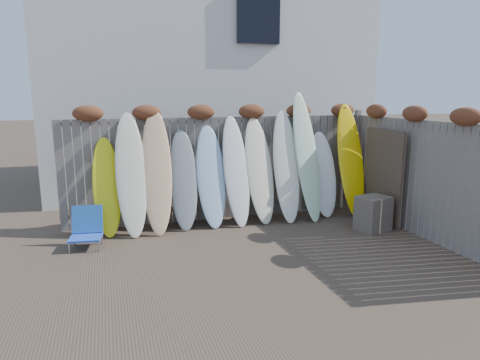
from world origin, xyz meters
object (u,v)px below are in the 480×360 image
object	(u,v)px
beach_chair	(87,228)
surfboard_0	(107,187)
wooden_crate	(373,214)
lattice_panel	(382,177)

from	to	relation	value
beach_chair	surfboard_0	world-z (taller)	surfboard_0
beach_chair	surfboard_0	bearing A→B (deg)	57.46
beach_chair	wooden_crate	xyz separation A→B (m)	(4.91, -0.68, 0.01)
lattice_panel	surfboard_0	world-z (taller)	lattice_panel
wooden_crate	surfboard_0	world-z (taller)	surfboard_0
beach_chair	wooden_crate	world-z (taller)	beach_chair
beach_chair	lattice_panel	size ratio (longest dim) A/B	0.36
wooden_crate	beach_chair	bearing A→B (deg)	172.07
lattice_panel	surfboard_0	bearing A→B (deg)	172.90
wooden_crate	lattice_panel	xyz separation A→B (m)	(0.45, 0.41, 0.58)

